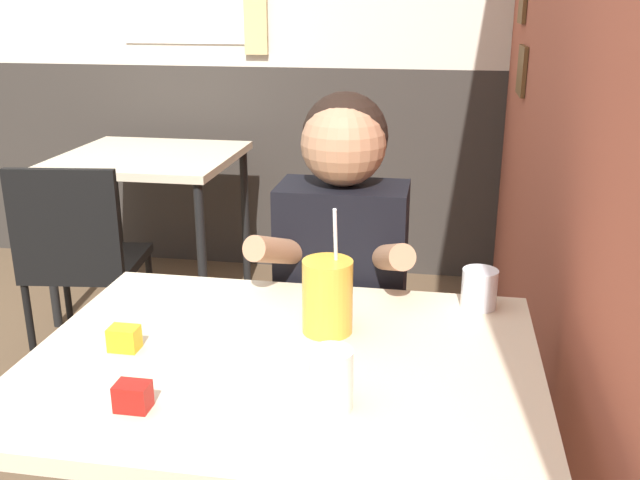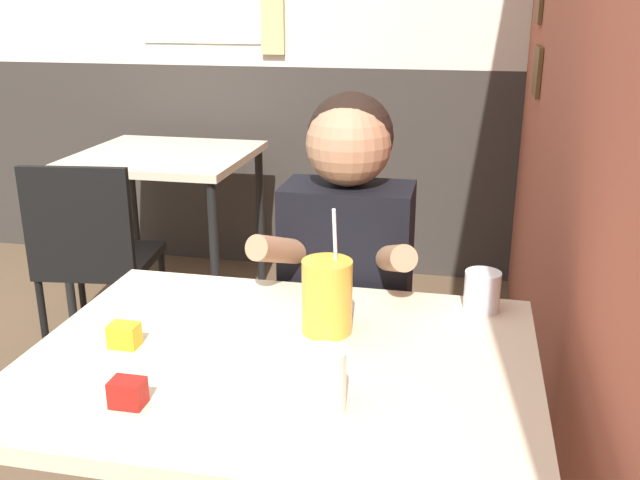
{
  "view_description": "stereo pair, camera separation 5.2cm",
  "coord_description": "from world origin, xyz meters",
  "px_view_note": "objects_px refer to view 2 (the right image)",
  "views": [
    {
      "loc": [
        1.03,
        -0.92,
        1.44
      ],
      "look_at": [
        0.79,
        0.49,
        0.95
      ],
      "focal_mm": 40.0,
      "sensor_mm": 36.0,
      "label": 1
    },
    {
      "loc": [
        1.08,
        -0.91,
        1.44
      ],
      "look_at": [
        0.79,
        0.49,
        0.95
      ],
      "focal_mm": 40.0,
      "sensor_mm": 36.0,
      "label": 2
    }
  ],
  "objects_px": {
    "chair_near_window": "(93,252)",
    "person_seated": "(347,299)",
    "main_table": "(281,386)",
    "background_table": "(165,170)",
    "cocktail_pitcher": "(327,296)"
  },
  "relations": [
    {
      "from": "background_table",
      "to": "person_seated",
      "type": "distance_m",
      "value": 1.72
    },
    {
      "from": "main_table",
      "to": "person_seated",
      "type": "xyz_separation_m",
      "value": [
        0.05,
        0.52,
        -0.02
      ]
    },
    {
      "from": "background_table",
      "to": "person_seated",
      "type": "height_order",
      "value": "person_seated"
    },
    {
      "from": "cocktail_pitcher",
      "to": "main_table",
      "type": "bearing_deg",
      "value": -118.09
    },
    {
      "from": "chair_near_window",
      "to": "person_seated",
      "type": "bearing_deg",
      "value": -34.44
    },
    {
      "from": "background_table",
      "to": "person_seated",
      "type": "bearing_deg",
      "value": -50.0
    },
    {
      "from": "background_table",
      "to": "chair_near_window",
      "type": "xyz_separation_m",
      "value": [
        0.02,
        -0.76,
        -0.15
      ]
    },
    {
      "from": "background_table",
      "to": "cocktail_pitcher",
      "type": "distance_m",
      "value": 2.05
    },
    {
      "from": "main_table",
      "to": "background_table",
      "type": "xyz_separation_m",
      "value": [
        -1.06,
        1.84,
        -0.01
      ]
    },
    {
      "from": "person_seated",
      "to": "cocktail_pitcher",
      "type": "height_order",
      "value": "person_seated"
    },
    {
      "from": "background_table",
      "to": "cocktail_pitcher",
      "type": "height_order",
      "value": "cocktail_pitcher"
    },
    {
      "from": "main_table",
      "to": "cocktail_pitcher",
      "type": "distance_m",
      "value": 0.21
    },
    {
      "from": "chair_near_window",
      "to": "cocktail_pitcher",
      "type": "height_order",
      "value": "cocktail_pitcher"
    },
    {
      "from": "background_table",
      "to": "chair_near_window",
      "type": "height_order",
      "value": "chair_near_window"
    },
    {
      "from": "chair_near_window",
      "to": "person_seated",
      "type": "height_order",
      "value": "person_seated"
    }
  ]
}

